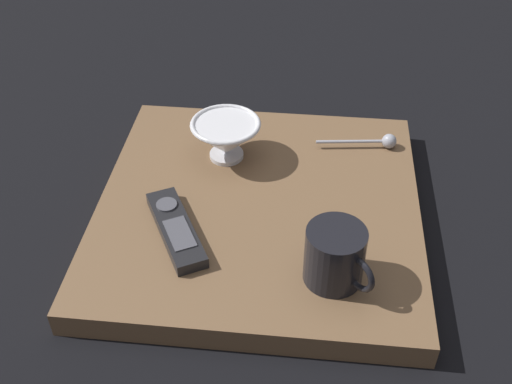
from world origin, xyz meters
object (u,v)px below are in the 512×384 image
teaspoon (382,141)px  tv_remote_near (176,229)px  cereal_bowl (226,138)px  coffee_mug (335,256)px

teaspoon → tv_remote_near: 0.42m
teaspoon → tv_remote_near: (-0.27, 0.33, -0.00)m
cereal_bowl → teaspoon: (0.06, -0.28, -0.03)m
cereal_bowl → teaspoon: 0.29m
cereal_bowl → teaspoon: cereal_bowl is taller
coffee_mug → teaspoon: bearing=-14.4°
teaspoon → cereal_bowl: bearing=101.7°
tv_remote_near → teaspoon: bearing=-51.3°
tv_remote_near → cereal_bowl: bearing=-13.7°
cereal_bowl → coffee_mug: coffee_mug is taller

